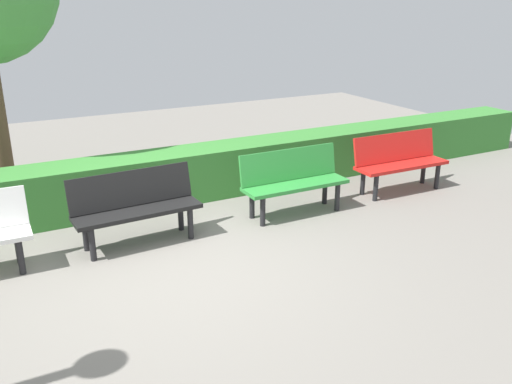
{
  "coord_description": "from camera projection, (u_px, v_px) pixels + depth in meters",
  "views": [
    {
      "loc": [
        1.7,
        5.15,
        2.78
      ],
      "look_at": [
        -1.21,
        -0.34,
        0.55
      ],
      "focal_mm": 38.3,
      "sensor_mm": 36.0,
      "label": 1
    }
  ],
  "objects": [
    {
      "name": "bench_red",
      "position": [
        399.0,
        160.0,
        8.16
      ],
      "size": [
        1.48,
        0.49,
        0.86
      ],
      "rotation": [
        0.0,
        0.0,
        -0.02
      ],
      "color": "red",
      "rests_on": "ground_plane"
    },
    {
      "name": "bench_green",
      "position": [
        293.0,
        179.0,
        7.3
      ],
      "size": [
        1.46,
        0.46,
        0.86
      ],
      "rotation": [
        0.0,
        0.0,
        -0.0
      ],
      "color": "#2D8C38",
      "rests_on": "ground_plane"
    },
    {
      "name": "bench_black",
      "position": [
        135.0,
        204.0,
        6.4
      ],
      "size": [
        1.5,
        0.53,
        0.86
      ],
      "rotation": [
        0.0,
        0.0,
        0.04
      ],
      "color": "black",
      "rests_on": "ground_plane"
    },
    {
      "name": "ground_plane",
      "position": [
        173.0,
        266.0,
        5.97
      ],
      "size": [
        17.08,
        17.08,
        0.0
      ],
      "primitive_type": "plane",
      "color": "gray"
    },
    {
      "name": "hedge_row",
      "position": [
        185.0,
        175.0,
        7.88
      ],
      "size": [
        13.08,
        0.66,
        0.72
      ],
      "primitive_type": "cube",
      "color": "#387F33",
      "rests_on": "ground_plane"
    }
  ]
}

